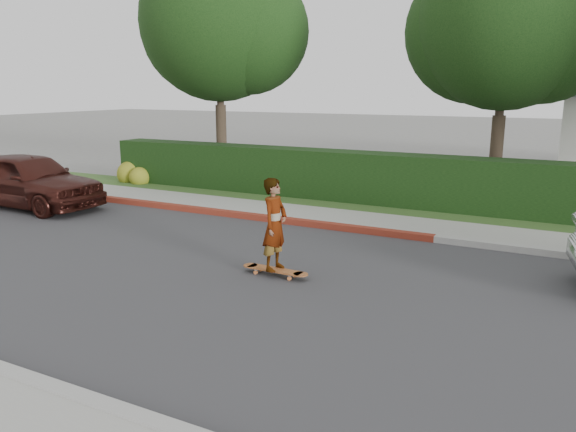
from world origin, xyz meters
TOP-DOWN VIEW (x-y plane):
  - ground at (0.00, 0.00)m, footprint 120.00×120.00m
  - road at (0.00, 0.00)m, footprint 60.00×8.00m
  - curb_near at (0.00, -4.10)m, footprint 60.00×0.20m
  - curb_far at (0.00, 4.10)m, footprint 60.00×0.20m
  - curb_red_section at (-5.00, 4.10)m, footprint 12.00×0.21m
  - sidewalk_far at (0.00, 5.00)m, footprint 60.00×1.60m
  - planting_strip at (0.00, 6.60)m, footprint 60.00×1.60m
  - hedge at (-3.00, 7.20)m, footprint 15.00×1.00m
  - flowering_shrub at (-10.01, 6.74)m, footprint 1.40×1.00m
  - tree_left at (-7.51, 8.69)m, footprint 5.99×5.21m
  - tree_center at (1.49, 9.19)m, footprint 5.66×4.84m
  - skateboard at (-0.99, 0.51)m, footprint 1.29×0.28m
  - skateboarder at (-0.99, 0.51)m, footprint 0.40×0.60m
  - car_maroon at (-9.89, 2.52)m, footprint 4.57×1.88m

SIDE VIEW (x-z plane):
  - ground at x=0.00m, z-range 0.00..0.00m
  - road at x=0.00m, z-range 0.00..0.01m
  - planting_strip at x=0.00m, z-range 0.00..0.10m
  - sidewalk_far at x=0.00m, z-range 0.00..0.12m
  - curb_near at x=0.00m, z-range 0.00..0.15m
  - curb_far at x=0.00m, z-range 0.00..0.15m
  - curb_red_section at x=-5.00m, z-range 0.00..0.15m
  - skateboard at x=-0.99m, z-range 0.05..0.17m
  - flowering_shrub at x=-10.01m, z-range -0.12..0.78m
  - hedge at x=-3.00m, z-range 0.00..1.50m
  - car_maroon at x=-9.89m, z-range 0.00..1.55m
  - skateboarder at x=-0.99m, z-range 0.13..1.77m
  - tree_center at x=1.49m, z-range 1.18..8.62m
  - tree_left at x=-7.51m, z-range 1.26..9.26m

